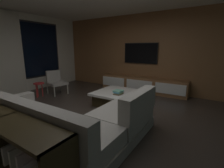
{
  "coord_description": "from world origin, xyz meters",
  "views": [
    {
      "loc": [
        -2.52,
        -2.05,
        1.54
      ],
      "look_at": [
        1.1,
        0.27,
        0.57
      ],
      "focal_mm": 25.91,
      "sensor_mm": 36.0,
      "label": 1
    }
  ],
  "objects": [
    {
      "name": "coffee_table",
      "position": [
        1.16,
        0.12,
        0.19
      ],
      "size": [
        1.16,
        1.16,
        0.36
      ],
      "color": "#322814",
      "rests_on": "floor"
    },
    {
      "name": "mounted_tv",
      "position": [
        2.95,
        0.25,
        1.35
      ],
      "size": [
        0.05,
        1.24,
        0.72
      ],
      "color": "black"
    },
    {
      "name": "console_table_behind_couch",
      "position": [
        -1.73,
        0.01,
        0.41
      ],
      "size": [
        0.4,
        2.1,
        0.74
      ],
      "color": "#322814",
      "rests_on": "floor"
    },
    {
      "name": "sectional_couch",
      "position": [
        -0.82,
        -0.12,
        0.29
      ],
      "size": [
        1.98,
        2.5,
        0.82
      ],
      "color": "gray",
      "rests_on": "floor"
    },
    {
      "name": "floor",
      "position": [
        0.0,
        0.0,
        0.0
      ],
      "size": [
        9.2,
        9.2,
        0.0
      ],
      "primitive_type": "plane",
      "color": "#332B26"
    },
    {
      "name": "side_stool",
      "position": [
        0.4,
        2.56,
        0.37
      ],
      "size": [
        0.32,
        0.32,
        0.46
      ],
      "color": "red",
      "rests_on": "floor"
    },
    {
      "name": "media_wall",
      "position": [
        3.06,
        0.0,
        1.35
      ],
      "size": [
        0.12,
        7.8,
        2.7
      ],
      "color": "brown",
      "rests_on": "floor"
    },
    {
      "name": "accent_chair_near_window",
      "position": [
        0.99,
        2.47,
        0.43
      ],
      "size": [
        0.64,
        0.66,
        0.78
      ],
      "color": "#B2ADA0",
      "rests_on": "floor"
    },
    {
      "name": "book_stack_on_coffee_table",
      "position": [
        0.97,
        -0.01,
        0.41
      ],
      "size": [
        0.27,
        0.22,
        0.1
      ],
      "color": "brown",
      "rests_on": "coffee_table"
    },
    {
      "name": "back_wall_with_window",
      "position": [
        -0.06,
        3.62,
        1.34
      ],
      "size": [
        6.6,
        0.3,
        2.7
      ],
      "color": "silver",
      "rests_on": "floor"
    },
    {
      "name": "media_console",
      "position": [
        2.77,
        0.05,
        0.25
      ],
      "size": [
        0.46,
        3.1,
        0.52
      ],
      "color": "brown",
      "rests_on": "floor"
    }
  ]
}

